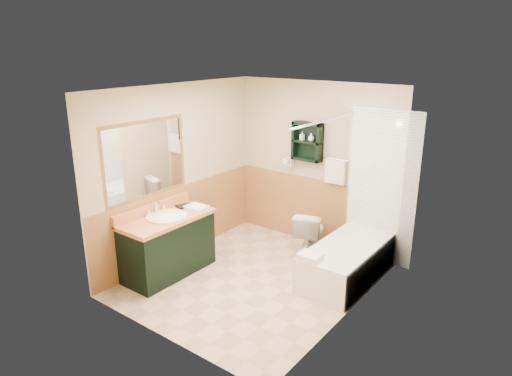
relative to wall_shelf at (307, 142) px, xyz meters
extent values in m
plane|color=beige|center=(0.10, -1.41, -1.55)|extent=(3.00, 3.00, 0.00)
cube|color=beige|center=(0.10, 0.11, -0.35)|extent=(2.60, 0.04, 2.40)
cube|color=beige|center=(-1.22, -1.41, -0.35)|extent=(0.04, 3.00, 2.40)
cube|color=beige|center=(1.42, -1.41, -0.35)|extent=(0.04, 3.00, 2.40)
cube|color=white|center=(0.10, -1.41, 0.87)|extent=(2.60, 3.00, 0.04)
cube|color=black|center=(0.00, 0.00, 0.00)|extent=(0.45, 0.15, 0.55)
cylinder|color=silver|center=(0.63, -0.66, 0.45)|extent=(0.03, 1.60, 0.03)
cube|color=black|center=(-0.89, -1.92, -1.16)|extent=(0.59, 1.24, 0.79)
cube|color=white|center=(1.03, -0.64, -1.32)|extent=(0.69, 1.50, 0.46)
imported|color=white|center=(0.31, -0.35, -1.22)|extent=(0.56, 0.76, 0.66)
cube|color=white|center=(-0.79, -1.47, -0.74)|extent=(0.28, 0.22, 0.04)
imported|color=black|center=(-1.06, -1.48, -0.65)|extent=(0.17, 0.06, 0.22)
cube|color=white|center=(0.84, -1.28, -1.05)|extent=(0.26, 0.22, 0.07)
imported|color=white|center=(-0.08, -0.01, 0.04)|extent=(0.08, 0.13, 0.05)
imported|color=white|center=(0.06, -0.01, 0.06)|extent=(0.12, 0.14, 0.09)
camera|label=1|loc=(3.26, -5.54, 1.34)|focal=32.00mm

